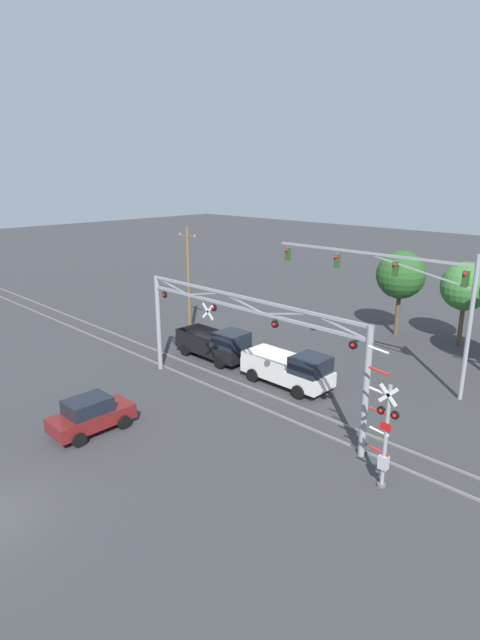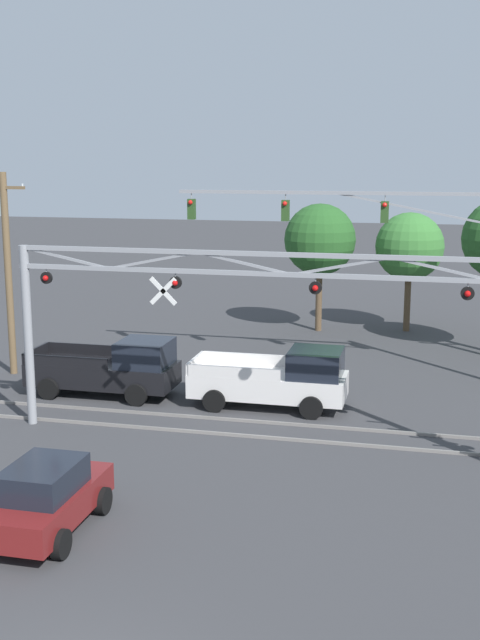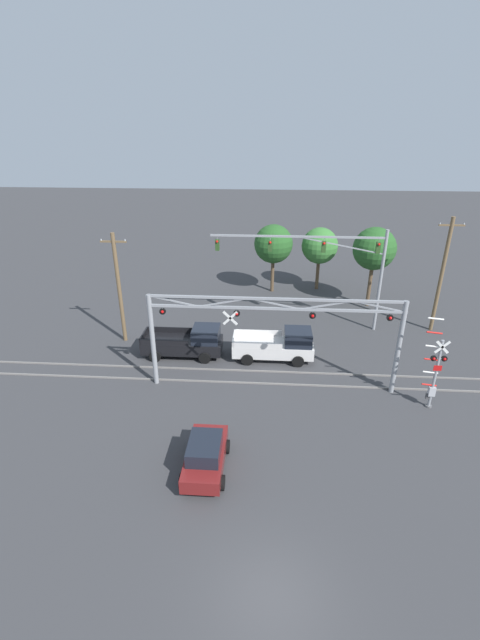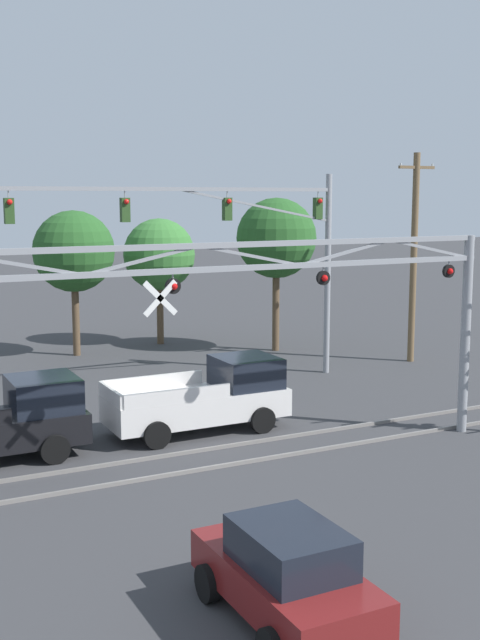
# 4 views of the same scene
# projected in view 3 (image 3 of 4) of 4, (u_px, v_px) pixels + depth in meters

# --- Properties ---
(ground_plane) EXTENTS (200.00, 200.00, 0.00)m
(ground_plane) POSITION_uv_depth(u_px,v_px,m) (271.00, 599.00, 14.47)
(ground_plane) COLOR #38383A
(rail_track_near) EXTENTS (80.00, 0.08, 0.10)m
(rail_track_near) POSITION_uv_depth(u_px,v_px,m) (272.00, 384.00, 26.38)
(rail_track_near) COLOR gray
(rail_track_near) RESTS_ON ground_plane
(rail_track_far) EXTENTS (80.00, 0.08, 0.10)m
(rail_track_far) POSITION_uv_depth(u_px,v_px,m) (272.00, 372.00, 27.68)
(rail_track_far) COLOR gray
(rail_track_far) RESTS_ON ground_plane
(crossing_gantry) EXTENTS (14.59, 0.30, 5.88)m
(crossing_gantry) POSITION_uv_depth(u_px,v_px,m) (274.00, 328.00, 24.47)
(crossing_gantry) COLOR gray
(crossing_gantry) RESTS_ON ground_plane
(crossing_signal_mast) EXTENTS (1.44, 0.35, 5.57)m
(crossing_signal_mast) POSITION_uv_depth(u_px,v_px,m) (434.00, 375.00, 23.45)
(crossing_signal_mast) COLOR gray
(crossing_signal_mast) RESTS_ON ground_plane
(traffic_signal_span) EXTENTS (12.81, 0.39, 7.84)m
(traffic_signal_span) POSITION_uv_depth(u_px,v_px,m) (336.00, 260.00, 31.42)
(traffic_signal_span) COLOR gray
(traffic_signal_span) RESTS_ON ground_plane
(pickup_truck_lead) EXTENTS (5.42, 2.32, 2.13)m
(pickup_truck_lead) POSITION_uv_depth(u_px,v_px,m) (278.00, 345.00, 28.96)
(pickup_truck_lead) COLOR silver
(pickup_truck_lead) RESTS_ON ground_plane
(pickup_truck_following) EXTENTS (5.43, 2.32, 2.13)m
(pickup_truck_following) POSITION_uv_depth(u_px,v_px,m) (188.00, 342.00, 29.37)
(pickup_truck_following) COLOR black
(pickup_truck_following) RESTS_ON ground_plane
(sedan_waiting) EXTENTS (1.99, 3.86, 1.69)m
(sedan_waiting) POSITION_uv_depth(u_px,v_px,m) (205.00, 455.00, 19.58)
(sedan_waiting) COLOR maroon
(sedan_waiting) RESTS_ON ground_plane
(utility_pole_left) EXTENTS (1.80, 0.28, 8.05)m
(utility_pole_left) POSITION_uv_depth(u_px,v_px,m) (119.00, 287.00, 30.11)
(utility_pole_left) COLOR brown
(utility_pole_left) RESTS_ON ground_plane
(utility_pole_right) EXTENTS (1.80, 0.28, 8.77)m
(utility_pole_right) POSITION_uv_depth(u_px,v_px,m) (442.00, 274.00, 31.57)
(utility_pole_right) COLOR brown
(utility_pole_right) RESTS_ON ground_plane
(background_tree_beyond_span) EXTENTS (3.39, 3.39, 5.97)m
(background_tree_beyond_span) POSITION_uv_depth(u_px,v_px,m) (320.00, 246.00, 40.05)
(background_tree_beyond_span) COLOR brown
(background_tree_beyond_span) RESTS_ON ground_plane
(background_tree_far_left_verge) EXTENTS (3.56, 3.56, 6.40)m
(background_tree_far_left_verge) POSITION_uv_depth(u_px,v_px,m) (273.00, 244.00, 39.31)
(background_tree_far_left_verge) COLOR brown
(background_tree_far_left_verge) RESTS_ON ground_plane
(background_tree_far_right_verge) EXTENTS (3.60, 3.60, 6.93)m
(background_tree_far_right_verge) POSITION_uv_depth(u_px,v_px,m) (374.00, 249.00, 35.86)
(background_tree_far_right_verge) COLOR brown
(background_tree_far_right_verge) RESTS_ON ground_plane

